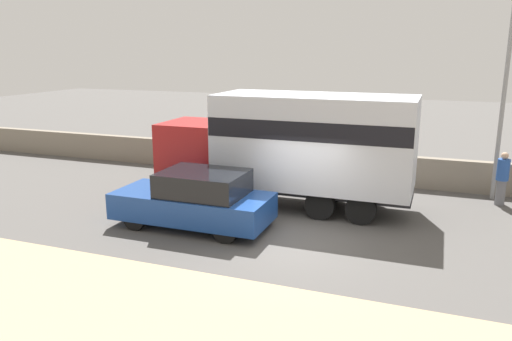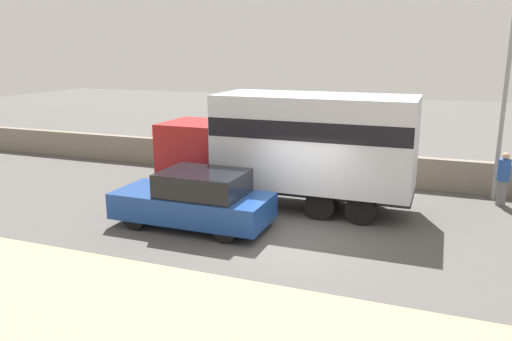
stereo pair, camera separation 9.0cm
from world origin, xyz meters
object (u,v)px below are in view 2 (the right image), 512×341
Objects in this scene: street_lamp at (506,83)px; car_hatchback at (195,200)px; pedestrian at (503,178)px; box_truck at (294,144)px.

street_lamp reaches higher than car_hatchback.
pedestrian is at bearing -76.06° from street_lamp.
car_hatchback is (-2.02, -2.77, -1.23)m from box_truck.
box_truck reaches higher than car_hatchback.
street_lamp is 10.38m from car_hatchback.
box_truck is at bearing -158.37° from pedestrian.
car_hatchback is at bearing 53.87° from box_truck.
box_truck is (-6.00, -3.09, -1.79)m from street_lamp.
box_truck is 6.72m from pedestrian.
street_lamp is 0.82× the size of box_truck.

